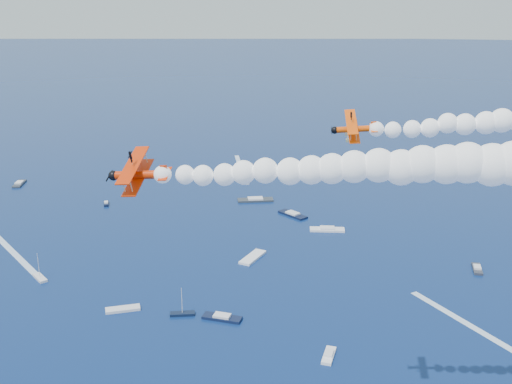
# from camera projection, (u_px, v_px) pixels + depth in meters

# --- Properties ---
(biplane_lead) EXTENTS (7.62, 9.08, 7.01)m
(biplane_lead) POSITION_uv_depth(u_px,v_px,m) (355.00, 129.00, 93.36)
(biplane_lead) COLOR #F84B05
(biplane_trail) EXTENTS (8.53, 10.15, 8.23)m
(biplane_trail) POSITION_uv_depth(u_px,v_px,m) (140.00, 175.00, 79.34)
(biplane_trail) COLOR red
(smoke_trail_trail) EXTENTS (52.33, 6.10, 9.46)m
(smoke_trail_trail) POSITION_uv_depth(u_px,v_px,m) (353.00, 169.00, 74.86)
(smoke_trail_trail) COLOR white
(spectator_boats) EXTENTS (241.04, 177.57, 0.70)m
(spectator_boats) POSITION_uv_depth(u_px,v_px,m) (291.00, 275.00, 180.68)
(spectator_boats) COLOR white
(spectator_boats) RESTS_ON ground
(boat_wakes) EXTENTS (158.65, 225.12, 0.04)m
(boat_wakes) POSITION_uv_depth(u_px,v_px,m) (173.00, 261.00, 190.81)
(boat_wakes) COLOR white
(boat_wakes) RESTS_ON ground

